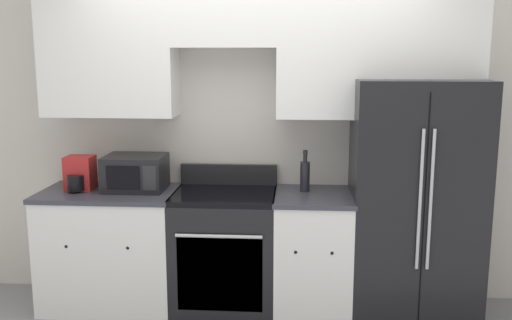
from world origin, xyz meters
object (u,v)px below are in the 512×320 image
at_px(oven_range, 225,250).
at_px(bottle, 305,175).
at_px(refrigerator, 414,199).
at_px(microwave, 135,173).

relative_size(oven_range, bottle, 3.42).
distance_m(oven_range, refrigerator, 1.45).
bearing_deg(bottle, oven_range, -171.53).
bearing_deg(bottle, refrigerator, -3.31).
bearing_deg(refrigerator, oven_range, -178.25).
distance_m(refrigerator, bottle, 0.81).
xyz_separation_m(refrigerator, microwave, (-2.08, 0.01, 0.17)).
relative_size(refrigerator, microwave, 3.91).
relative_size(oven_range, microwave, 2.39).
xyz_separation_m(oven_range, bottle, (0.60, 0.09, 0.57)).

